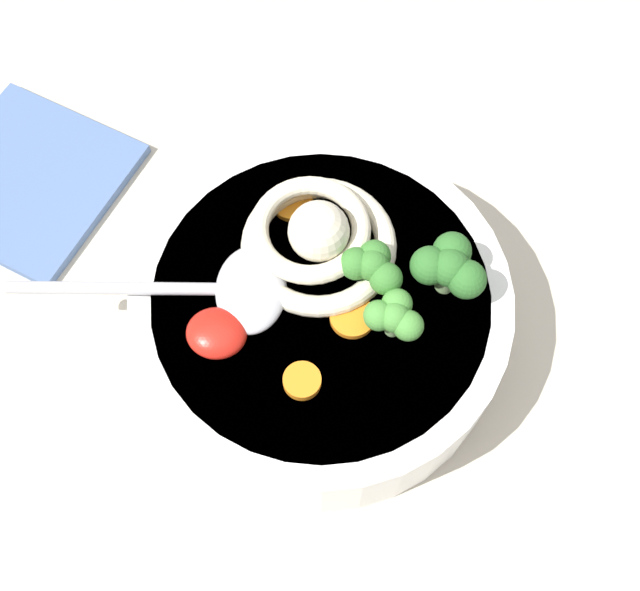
{
  "coord_description": "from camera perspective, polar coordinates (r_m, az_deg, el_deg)",
  "views": [
    {
      "loc": [
        -3.95,
        22.02,
        54.96
      ],
      "look_at": [
        0.06,
        1.63,
        9.99
      ],
      "focal_mm": 44.79,
      "sensor_mm": 36.0,
      "label": 1
    }
  ],
  "objects": [
    {
      "name": "broccoli_floret_right",
      "position": [
        0.48,
        3.71,
        1.93
      ],
      "size": [
        3.98,
        3.43,
        3.15
      ],
      "color": "#7A9E60",
      "rests_on": "soup_bowl"
    },
    {
      "name": "broccoli_floret_beside_noodles",
      "position": [
        0.47,
        5.35,
        -1.46
      ],
      "size": [
        3.67,
        3.16,
        2.9
      ],
      "color": "#7A9E60",
      "rests_on": "soup_bowl"
    },
    {
      "name": "soup_bowl",
      "position": [
        0.53,
        -0.0,
        -1.49
      ],
      "size": [
        24.09,
        24.09,
        6.75
      ],
      "color": "white",
      "rests_on": "table_slab"
    },
    {
      "name": "carrot_slice_extra_b",
      "position": [
        0.47,
        -1.8,
        -6.01
      ],
      "size": [
        2.28,
        2.28,
        0.62
      ],
      "primitive_type": "cylinder",
      "color": "orange",
      "rests_on": "soup_bowl"
    },
    {
      "name": "carrot_slice_extra_a",
      "position": [
        0.49,
        2.33,
        -1.52
      ],
      "size": [
        2.79,
        2.79,
        0.49
      ],
      "primitive_type": "cylinder",
      "color": "orange",
      "rests_on": "soup_bowl"
    },
    {
      "name": "soup_spoon",
      "position": [
        0.49,
        -6.55,
        0.45
      ],
      "size": [
        17.53,
        6.71,
        1.6
      ],
      "rotation": [
        0.0,
        0.0,
        0.18
      ],
      "color": "#B7B7BC",
      "rests_on": "soup_bowl"
    },
    {
      "name": "table_slab",
      "position": [
        0.58,
        0.37,
        -2.05
      ],
      "size": [
        109.67,
        109.67,
        3.24
      ],
      "primitive_type": "cube",
      "color": "#BCB29E",
      "rests_on": "ground"
    },
    {
      "name": "noodle_pile",
      "position": [
        0.5,
        -0.26,
        4.14
      ],
      "size": [
        10.84,
        10.63,
        4.36
      ],
      "color": "beige",
      "rests_on": "soup_bowl"
    },
    {
      "name": "broccoli_floret_rear",
      "position": [
        0.48,
        9.23,
        2.1
      ],
      "size": [
        4.68,
        4.03,
        3.7
      ],
      "color": "#7A9E60",
      "rests_on": "soup_bowl"
    },
    {
      "name": "carrot_slice_left",
      "position": [
        0.52,
        -1.99,
        6.66
      ],
      "size": [
        2.72,
        2.72,
        0.44
      ],
      "primitive_type": "cylinder",
      "color": "orange",
      "rests_on": "soup_bowl"
    },
    {
      "name": "folded_napkin",
      "position": [
        0.65,
        -20.09,
        7.72
      ],
      "size": [
        16.46,
        16.67,
        0.8
      ],
      "primitive_type": "cube",
      "rotation": [
        0.0,
        0.0,
        -0.29
      ],
      "color": "#4C6693",
      "rests_on": "table_slab"
    },
    {
      "name": "chili_sauce_dollop",
      "position": [
        0.48,
        -7.4,
        -2.68
      ],
      "size": [
        3.67,
        3.31,
        1.65
      ],
      "primitive_type": "ellipsoid",
      "color": "red",
      "rests_on": "soup_bowl"
    }
  ]
}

